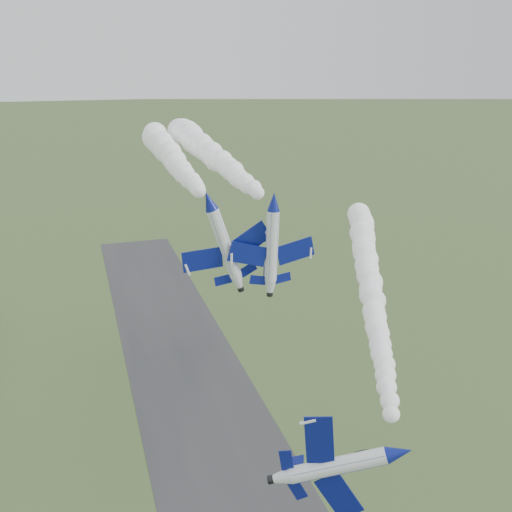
{
  "coord_description": "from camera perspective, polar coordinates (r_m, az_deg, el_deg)",
  "views": [
    {
      "loc": [
        -18.69,
        -43.56,
        62.64
      ],
      "look_at": [
        1.31,
        18.43,
        40.35
      ],
      "focal_mm": 40.0,
      "sensor_mm": 36.0,
      "label": 1
    }
  ],
  "objects": [
    {
      "name": "smoke_trail_jet_lead",
      "position": [
        91.63,
        11.3,
        -2.26
      ],
      "size": [
        33.35,
        68.16,
        4.81
      ],
      "primitive_type": null,
      "rotation": [
        0.0,
        0.0,
        -0.41
      ],
      "color": "white"
    },
    {
      "name": "smoke_trail_jet_pair_right",
      "position": [
        99.19,
        -4.59,
        10.18
      ],
      "size": [
        5.86,
        58.18,
        5.35
      ],
      "primitive_type": null,
      "rotation": [
        0.0,
        0.0,
        0.01
      ],
      "color": "white"
    },
    {
      "name": "runway",
      "position": [
        98.39,
        -2.98,
        -20.66
      ],
      "size": [
        24.0,
        260.0,
        0.04
      ],
      "primitive_type": "cube",
      "color": "#313234",
      "rests_on": "ground"
    },
    {
      "name": "jet_pair_left",
      "position": [
        67.5,
        -4.73,
        5.53
      ],
      "size": [
        10.86,
        13.7,
        4.43
      ],
      "rotation": [
        0.0,
        -0.31,
        -0.02
      ],
      "color": "white"
    },
    {
      "name": "smoke_trail_jet_pair_left",
      "position": [
        96.46,
        -8.46,
        9.82
      ],
      "size": [
        5.9,
        52.81,
        4.85
      ],
      "primitive_type": null,
      "rotation": [
        0.0,
        0.0,
        -0.02
      ],
      "color": "white"
    },
    {
      "name": "jet_pair_right",
      "position": [
        68.89,
        1.82,
        5.45
      ],
      "size": [
        11.11,
        13.4,
        3.32
      ],
      "rotation": [
        0.0,
        0.03,
        0.01
      ],
      "color": "white"
    },
    {
      "name": "jet_lead",
      "position": [
        57.46,
        14.2,
        -18.59
      ],
      "size": [
        8.19,
        13.55,
        11.1
      ],
      "rotation": [
        0.0,
        1.24,
        -0.41
      ],
      "color": "white"
    }
  ]
}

